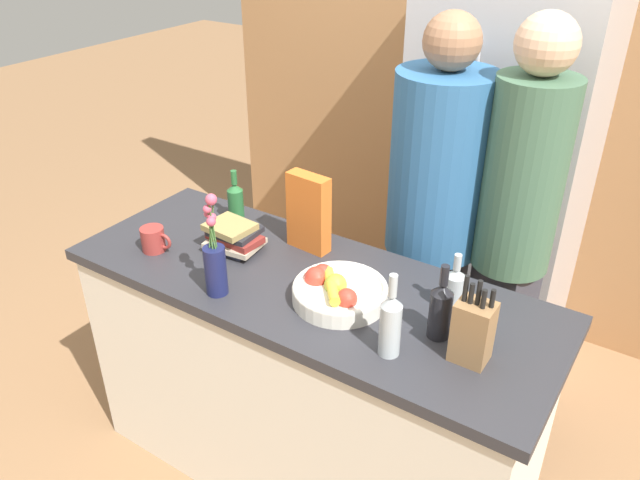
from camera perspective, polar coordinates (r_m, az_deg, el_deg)
ground_plane at (r=2.75m, az=-0.98°, el=-20.03°), size 14.00×14.00×0.00m
kitchen_island at (r=2.41m, az=-1.08°, el=-12.90°), size 1.72×0.65×0.93m
back_wall_wood at (r=3.25m, az=14.69°, el=14.70°), size 2.92×0.12×2.60m
refrigerator at (r=2.96m, az=16.02°, el=6.08°), size 0.74×0.63×1.93m
fruit_bowl at (r=2.01m, az=1.64°, el=-4.63°), size 0.31×0.31×0.10m
knife_block at (r=1.79m, az=13.80°, el=-8.04°), size 0.10×0.09×0.27m
flower_vase at (r=2.03m, az=-9.59°, el=-1.92°), size 0.07×0.07×0.36m
cereal_box at (r=2.24m, az=-1.05°, el=2.52°), size 0.17×0.07×0.29m
coffee_mug at (r=2.35m, az=-14.97°, el=0.06°), size 0.12×0.09×0.09m
book_stack at (r=2.29m, az=-7.91°, el=0.30°), size 0.21×0.17×0.11m
bottle_oil at (r=1.98m, az=12.17°, el=-4.37°), size 0.06×0.06×0.20m
bottle_vinegar at (r=2.48m, az=-7.72°, el=3.51°), size 0.06×0.06×0.22m
bottle_wine at (r=1.86m, az=10.96°, el=-6.22°), size 0.07×0.07×0.25m
bottle_water at (r=1.77m, az=6.46°, el=-7.59°), size 0.06×0.06×0.27m
person_at_sink at (r=2.47m, az=10.41°, el=2.22°), size 0.37×0.37×1.74m
person_in_blue at (r=2.39m, az=17.40°, el=1.36°), size 0.28×0.28×1.76m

